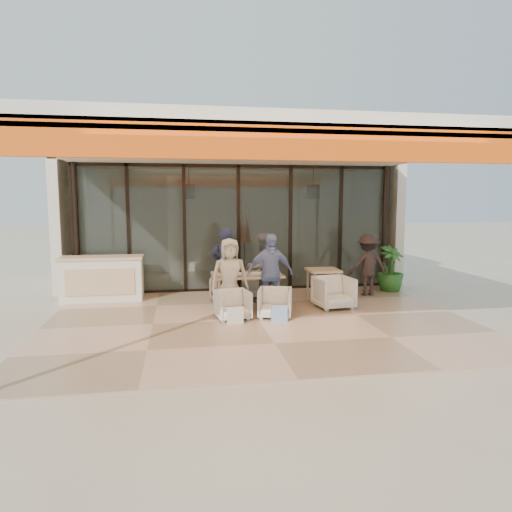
{
  "coord_description": "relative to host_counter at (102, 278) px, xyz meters",
  "views": [
    {
      "loc": [
        -1.47,
        -8.45,
        2.31
      ],
      "look_at": [
        0.1,
        0.9,
        1.15
      ],
      "focal_mm": 32.0,
      "sensor_mm": 36.0,
      "label": 1
    }
  ],
  "objects": [
    {
      "name": "ground",
      "position": [
        3.24,
        -2.3,
        -0.53
      ],
      "size": [
        70.0,
        70.0,
        0.0
      ],
      "primitive_type": "plane",
      "color": "#C6B293",
      "rests_on": "ground"
    },
    {
      "name": "terrace_floor",
      "position": [
        3.24,
        -2.3,
        -0.53
      ],
      "size": [
        8.0,
        6.0,
        0.01
      ],
      "primitive_type": "cube",
      "color": "tan",
      "rests_on": "ground"
    },
    {
      "name": "terrace_structure",
      "position": [
        3.24,
        -2.56,
        2.72
      ],
      "size": [
        8.0,
        6.0,
        3.4
      ],
      "color": "silver",
      "rests_on": "ground"
    },
    {
      "name": "glass_storefront",
      "position": [
        3.24,
        0.7,
        1.07
      ],
      "size": [
        8.08,
        0.1,
        3.2
      ],
      "color": "#9EADA3",
      "rests_on": "ground"
    },
    {
      "name": "interior_block",
      "position": [
        3.25,
        3.02,
        1.7
      ],
      "size": [
        9.05,
        3.62,
        3.52
      ],
      "color": "silver",
      "rests_on": "ground"
    },
    {
      "name": "host_counter",
      "position": [
        0.0,
        0.0,
        0.0
      ],
      "size": [
        1.85,
        0.65,
        1.04
      ],
      "color": "silver",
      "rests_on": "ground"
    },
    {
      "name": "dining_table",
      "position": [
        3.17,
        -1.17,
        0.15
      ],
      "size": [
        1.5,
        0.9,
        0.93
      ],
      "color": "#E4B98B",
      "rests_on": "ground"
    },
    {
      "name": "chair_far_left",
      "position": [
        2.76,
        -0.23,
        -0.23
      ],
      "size": [
        0.67,
        0.64,
        0.6
      ],
      "primitive_type": "imported",
      "rotation": [
        0.0,
        0.0,
        2.96
      ],
      "color": "white",
      "rests_on": "ground"
    },
    {
      "name": "chair_far_right",
      "position": [
        3.6,
        -0.23,
        -0.19
      ],
      "size": [
        0.85,
        0.82,
        0.69
      ],
      "primitive_type": "imported",
      "rotation": [
        0.0,
        0.0,
        2.8
      ],
      "color": "white",
      "rests_on": "ground"
    },
    {
      "name": "chair_near_left",
      "position": [
        2.76,
        -2.13,
        -0.21
      ],
      "size": [
        0.71,
        0.68,
        0.64
      ],
      "primitive_type": "imported",
      "rotation": [
        0.0,
        0.0,
        0.16
      ],
      "color": "white",
      "rests_on": "ground"
    },
    {
      "name": "chair_near_right",
      "position": [
        3.6,
        -2.13,
        -0.2
      ],
      "size": [
        0.78,
        0.75,
        0.66
      ],
      "primitive_type": "imported",
      "rotation": [
        0.0,
        0.0,
        -0.27
      ],
      "color": "white",
      "rests_on": "ground"
    },
    {
      "name": "diner_navy",
      "position": [
        2.76,
        -0.73,
        0.32
      ],
      "size": [
        0.65,
        0.44,
        1.71
      ],
      "primitive_type": "imported",
      "rotation": [
        0.0,
        0.0,
        3.09
      ],
      "color": "#191E38",
      "rests_on": "ground"
    },
    {
      "name": "diner_grey",
      "position": [
        3.6,
        -0.73,
        0.26
      ],
      "size": [
        0.93,
        0.84,
        1.58
      ],
      "primitive_type": "imported",
      "rotation": [
        0.0,
        0.0,
        3.51
      ],
      "color": "slate",
      "rests_on": "ground"
    },
    {
      "name": "diner_cream",
      "position": [
        2.76,
        -1.63,
        0.24
      ],
      "size": [
        0.78,
        0.52,
        1.55
      ],
      "primitive_type": "imported",
      "rotation": [
        0.0,
        0.0,
        0.04
      ],
      "color": "beige",
      "rests_on": "ground"
    },
    {
      "name": "diner_periwinkle",
      "position": [
        3.6,
        -1.63,
        0.29
      ],
      "size": [
        0.98,
        0.45,
        1.64
      ],
      "primitive_type": "imported",
      "rotation": [
        0.0,
        0.0,
        0.05
      ],
      "color": "#7187BC",
      "rests_on": "ground"
    },
    {
      "name": "tote_bag_cream",
      "position": [
        2.76,
        -2.53,
        -0.36
      ],
      "size": [
        0.3,
        0.1,
        0.34
      ],
      "primitive_type": "cube",
      "color": "silver",
      "rests_on": "ground"
    },
    {
      "name": "tote_bag_blue",
      "position": [
        3.6,
        -2.53,
        -0.36
      ],
      "size": [
        0.3,
        0.1,
        0.34
      ],
      "primitive_type": "cube",
      "color": "#99BFD8",
      "rests_on": "ground"
    },
    {
      "name": "side_table",
      "position": [
        5.0,
        -0.82,
        0.11
      ],
      "size": [
        0.7,
        0.7,
        0.74
      ],
      "color": "#E4B98B",
      "rests_on": "ground"
    },
    {
      "name": "side_chair",
      "position": [
        5.0,
        -1.57,
        -0.15
      ],
      "size": [
        0.82,
        0.78,
        0.76
      ],
      "primitive_type": "imported",
      "rotation": [
        0.0,
        0.0,
        0.12
      ],
      "color": "white",
      "rests_on": "ground"
    },
    {
      "name": "standing_woman",
      "position": [
        6.24,
        -0.46,
        0.22
      ],
      "size": [
        1.0,
        0.6,
        1.51
      ],
      "primitive_type": "imported",
      "rotation": [
        0.0,
        0.0,
        3.18
      ],
      "color": "black",
      "rests_on": "ground"
    },
    {
      "name": "potted_palm",
      "position": [
        7.03,
        -0.05,
        0.05
      ],
      "size": [
        0.84,
        0.84,
        1.17
      ],
      "primitive_type": "imported",
      "rotation": [
        0.0,
        0.0,
        0.34
      ],
      "color": "#1E5919",
      "rests_on": "ground"
    }
  ]
}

